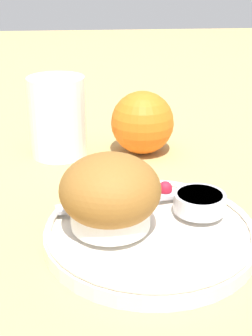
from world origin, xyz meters
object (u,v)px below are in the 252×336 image
Objects in this scene: muffin at (110,194)px; orange_fruit at (142,123)px; butter_knife at (135,199)px; juice_glass at (58,117)px.

muffin is 1.07× the size of orange_fruit.
butter_knife is 0.20m from juice_glass.
orange_fruit is at bearing 69.76° from butter_knife.
juice_glass is (-0.06, 0.23, 0.00)m from muffin.
butter_knife is at bearing -99.12° from orange_fruit.
muffin reaches higher than orange_fruit.
muffin reaches higher than butter_knife.
butter_knife is 0.18m from orange_fruit.
orange_fruit is (0.06, 0.22, -0.01)m from muffin.
juice_glass is (-0.11, 0.00, 0.01)m from orange_fruit.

